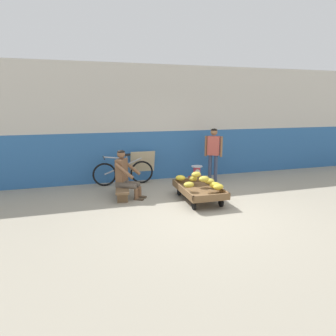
{
  "coord_description": "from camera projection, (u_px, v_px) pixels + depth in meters",
  "views": [
    {
      "loc": [
        -2.32,
        -5.19,
        2.19
      ],
      "look_at": [
        -0.46,
        1.06,
        0.75
      ],
      "focal_mm": 31.27,
      "sensor_mm": 36.0,
      "label": 1
    }
  ],
  "objects": [
    {
      "name": "weighing_scale",
      "position": [
        197.0,
        171.0,
        7.68
      ],
      "size": [
        0.3,
        0.3,
        0.29
      ],
      "color": "#28282D",
      "rests_on": "plastic_crate"
    },
    {
      "name": "plastic_crate",
      "position": [
        196.0,
        182.0,
        7.75
      ],
      "size": [
        0.36,
        0.28,
        0.3
      ],
      "color": "red",
      "rests_on": "ground"
    },
    {
      "name": "low_bench",
      "position": [
        122.0,
        189.0,
        6.97
      ],
      "size": [
        0.44,
        1.13,
        0.27
      ],
      "color": "brown",
      "rests_on": "ground"
    },
    {
      "name": "vendor_seated",
      "position": [
        125.0,
        174.0,
        6.86
      ],
      "size": [
        0.74,
        0.67,
        1.14
      ],
      "color": "brown",
      "rests_on": "ground"
    },
    {
      "name": "customer_adult",
      "position": [
        213.0,
        150.0,
        8.07
      ],
      "size": [
        0.42,
        0.34,
        1.53
      ],
      "color": "#38425B",
      "rests_on": "ground"
    },
    {
      "name": "ground_plane",
      "position": [
        204.0,
        213.0,
        5.98
      ],
      "size": [
        80.0,
        80.0,
        0.0
      ],
      "primitive_type": "plane",
      "color": "gray"
    },
    {
      "name": "shopping_bag",
      "position": [
        199.0,
        188.0,
        7.33
      ],
      "size": [
        0.18,
        0.12,
        0.24
      ],
      "primitive_type": "cube",
      "color": "green",
      "rests_on": "ground"
    },
    {
      "name": "banana_pile",
      "position": [
        200.0,
        181.0,
        6.71
      ],
      "size": [
        0.84,
        1.24,
        0.27
      ],
      "color": "yellow",
      "rests_on": "banana_cart"
    },
    {
      "name": "banana_cart",
      "position": [
        199.0,
        191.0,
        6.7
      ],
      "size": [
        0.86,
        1.45,
        0.36
      ],
      "color": "brown",
      "rests_on": "ground"
    },
    {
      "name": "sign_board",
      "position": [
        142.0,
        166.0,
        8.44
      ],
      "size": [
        0.7,
        0.26,
        0.88
      ],
      "color": "#C6B289",
      "rests_on": "ground"
    },
    {
      "name": "bicycle_near_left",
      "position": [
        123.0,
        172.0,
        8.02
      ],
      "size": [
        1.66,
        0.48,
        0.86
      ],
      "color": "black",
      "rests_on": "ground"
    },
    {
      "name": "back_wall",
      "position": [
        163.0,
        123.0,
        8.54
      ],
      "size": [
        16.0,
        0.3,
        3.26
      ],
      "color": "#2D609E",
      "rests_on": "ground"
    }
  ]
}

